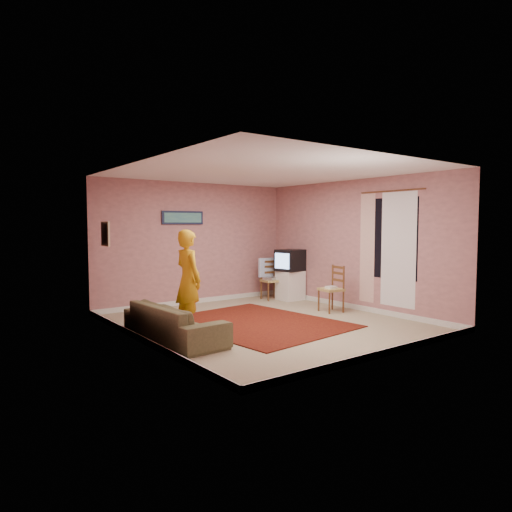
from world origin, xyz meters
TOP-DOWN VIEW (x-y plane):
  - ground at (0.00, 0.00)m, footprint 5.00×5.00m
  - wall_back at (0.00, 2.50)m, footprint 4.50×0.02m
  - wall_front at (0.00, -2.50)m, footprint 4.50×0.02m
  - wall_left at (-2.25, 0.00)m, footprint 0.02×5.00m
  - wall_right at (2.25, 0.00)m, footprint 0.02×5.00m
  - ceiling at (0.00, 0.00)m, footprint 4.50×5.00m
  - baseboard_back at (0.00, 2.49)m, footprint 4.50×0.02m
  - baseboard_front at (0.00, -2.49)m, footprint 4.50×0.02m
  - baseboard_left at (-2.24, 0.00)m, footprint 0.02×5.00m
  - baseboard_right at (2.24, 0.00)m, footprint 0.02×5.00m
  - window at (2.24, -0.90)m, footprint 0.01×1.10m
  - curtain_sheer at (2.23, -1.05)m, footprint 0.01×0.75m
  - curtain_floral at (2.21, -0.35)m, footprint 0.01×0.35m
  - curtain_rod at (2.20, -0.90)m, footprint 0.02×1.40m
  - picture_back at (-0.30, 2.47)m, footprint 0.95×0.04m
  - picture_left at (-2.22, 1.60)m, footprint 0.04×0.38m
  - area_rug at (-0.13, 0.10)m, footprint 2.67×3.19m
  - tv_cabinet at (1.95, 1.62)m, footprint 0.52×0.47m
  - crt_tv at (1.94, 1.62)m, footprint 0.64×0.59m
  - chair_a at (1.63, 1.91)m, footprint 0.45×0.44m
  - dvd_player at (1.63, 1.91)m, footprint 0.41×0.35m
  - blue_throw at (1.63, 2.10)m, footprint 0.41×0.05m
  - chair_b at (1.66, 0.06)m, footprint 0.45×0.47m
  - game_console at (1.66, 0.06)m, footprint 0.22×0.16m
  - sofa at (-1.80, -0.13)m, footprint 0.86×1.93m
  - person at (-1.26, 0.45)m, footprint 0.40×0.60m

SIDE VIEW (x-z plane):
  - ground at x=0.00m, z-range 0.00..0.00m
  - area_rug at x=-0.13m, z-range 0.00..0.02m
  - baseboard_back at x=0.00m, z-range 0.00..0.10m
  - baseboard_front at x=0.00m, z-range 0.00..0.10m
  - baseboard_left at x=-2.24m, z-range 0.00..0.10m
  - baseboard_right at x=2.24m, z-range 0.00..0.10m
  - sofa at x=-1.80m, z-range 0.00..0.55m
  - tv_cabinet at x=1.95m, z-range 0.00..0.66m
  - game_console at x=1.66m, z-range 0.46..0.51m
  - dvd_player at x=1.63m, z-range 0.46..0.51m
  - chair_a at x=1.63m, z-range 0.30..0.79m
  - chair_b at x=1.66m, z-range 0.31..0.80m
  - blue_throw at x=1.63m, z-range 0.50..0.93m
  - person at x=-1.26m, z-range 0.00..1.63m
  - crt_tv at x=1.94m, z-range 0.66..1.14m
  - curtain_sheer at x=2.23m, z-range 0.20..2.30m
  - curtain_floral at x=2.21m, z-range 0.20..2.30m
  - wall_back at x=0.00m, z-range 0.00..2.60m
  - wall_front at x=0.00m, z-range 0.00..2.60m
  - wall_left at x=-2.25m, z-range 0.00..2.60m
  - wall_right at x=2.25m, z-range 0.00..2.60m
  - window at x=2.24m, z-range 0.70..2.20m
  - picture_left at x=-2.22m, z-range 1.34..1.76m
  - picture_back at x=-0.30m, z-range 1.71..1.99m
  - curtain_rod at x=2.20m, z-range 2.31..2.33m
  - ceiling at x=0.00m, z-range 2.59..2.61m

